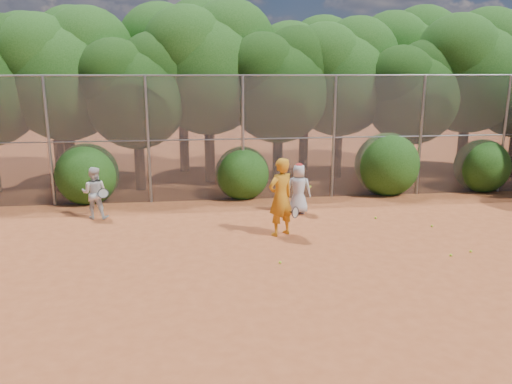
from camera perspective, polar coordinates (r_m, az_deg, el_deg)
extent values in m
plane|color=#A74D25|center=(11.05, 6.80, -8.51)|extent=(80.00, 80.00, 0.00)
cylinder|color=gray|center=(16.68, -22.58, 5.28)|extent=(0.09, 0.09, 4.00)
cylinder|color=gray|center=(16.13, -12.23, 5.76)|extent=(0.09, 0.09, 4.00)
cylinder|color=gray|center=(16.13, -1.50, 6.07)|extent=(0.09, 0.09, 4.00)
cylinder|color=gray|center=(16.68, 8.87, 6.17)|extent=(0.09, 0.09, 4.00)
cylinder|color=gray|center=(17.73, 18.30, 6.09)|extent=(0.09, 0.09, 4.00)
cylinder|color=gray|center=(19.19, 26.49, 5.88)|extent=(0.09, 0.09, 4.00)
cylinder|color=gray|center=(16.11, 2.09, 13.20)|extent=(20.00, 0.05, 0.05)
cylinder|color=gray|center=(16.25, 2.03, 6.13)|extent=(20.00, 0.04, 0.04)
cube|color=slate|center=(16.25, 2.03, 6.13)|extent=(20.00, 0.02, 4.00)
sphere|color=black|center=(19.33, -26.49, 13.32)|extent=(3.05, 3.05, 3.05)
cylinder|color=black|center=(19.18, -20.44, 4.22)|extent=(0.38, 0.38, 2.52)
sphere|color=#1A4411|center=(18.96, -21.08, 11.59)|extent=(4.03, 4.03, 4.03)
sphere|color=#1A4411|center=(19.18, -18.64, 14.82)|extent=(3.23, 3.23, 3.23)
sphere|color=#1A4411|center=(18.84, -23.66, 13.81)|extent=(3.02, 3.02, 3.02)
cylinder|color=black|center=(18.09, -13.17, 3.63)|extent=(0.36, 0.36, 2.17)
sphere|color=black|center=(17.85, -13.54, 10.36)|extent=(3.47, 3.47, 3.47)
sphere|color=black|center=(18.10, -11.34, 13.27)|extent=(2.78, 2.78, 2.78)
sphere|color=black|center=(17.65, -15.77, 12.45)|extent=(2.60, 2.60, 2.60)
cylinder|color=black|center=(18.93, -5.33, 5.13)|extent=(0.39, 0.39, 2.66)
sphere|color=#1A4411|center=(18.72, -5.51, 13.04)|extent=(4.26, 4.26, 4.26)
sphere|color=#1A4411|center=(19.20, -2.98, 16.28)|extent=(3.40, 3.40, 3.40)
sphere|color=#1A4411|center=(18.40, -7.95, 15.61)|extent=(3.19, 3.19, 3.19)
cylinder|color=black|center=(18.61, 2.48, 4.42)|extent=(0.37, 0.37, 2.27)
sphere|color=black|center=(18.38, 2.55, 11.30)|extent=(3.64, 3.64, 3.64)
sphere|color=black|center=(18.85, 4.65, 14.10)|extent=(2.91, 2.91, 2.91)
sphere|color=black|center=(17.99, 0.67, 13.57)|extent=(2.73, 2.73, 2.73)
cylinder|color=black|center=(19.92, 9.25, 5.14)|extent=(0.38, 0.38, 2.45)
sphere|color=#1A4411|center=(19.70, 9.53, 12.05)|extent=(3.92, 3.92, 3.92)
sphere|color=#1A4411|center=(20.31, 11.52, 14.78)|extent=(3.14, 3.14, 3.14)
sphere|color=#1A4411|center=(19.23, 7.85, 14.41)|extent=(2.94, 2.94, 2.94)
cylinder|color=black|center=(19.87, 16.99, 4.18)|extent=(0.36, 0.36, 2.10)
sphere|color=black|center=(19.65, 17.42, 10.10)|extent=(3.36, 3.36, 3.36)
sphere|color=black|center=(20.21, 18.98, 12.46)|extent=(2.69, 2.69, 2.69)
sphere|color=black|center=(19.16, 16.24, 12.12)|extent=(2.52, 2.52, 2.52)
cylinder|color=black|center=(21.48, 22.54, 5.07)|extent=(0.39, 0.39, 2.59)
sphere|color=#1A4411|center=(21.29, 23.18, 11.83)|extent=(4.14, 4.14, 4.14)
sphere|color=#1A4411|center=(22.07, 24.82, 14.41)|extent=(3.32, 3.32, 3.32)
sphere|color=#1A4411|center=(20.67, 22.04, 14.21)|extent=(3.11, 3.11, 3.11)
sphere|color=black|center=(21.50, 27.24, 12.30)|extent=(2.77, 2.77, 2.77)
cylinder|color=black|center=(21.62, -21.67, 5.25)|extent=(0.39, 0.39, 2.62)
sphere|color=#1A4411|center=(21.43, -22.29, 12.06)|extent=(4.20, 4.20, 4.20)
sphere|color=#1A4411|center=(21.65, -20.04, 15.04)|extent=(3.36, 3.36, 3.36)
sphere|color=#1A4411|center=(21.33, -24.68, 14.10)|extent=(3.15, 3.15, 3.15)
cylinder|color=black|center=(21.10, -8.24, 6.14)|extent=(0.40, 0.40, 2.80)
sphere|color=#1A4411|center=(20.92, -8.51, 13.60)|extent=(4.48, 4.48, 4.48)
sphere|color=#1A4411|center=(21.39, -6.09, 16.68)|extent=(3.58, 3.58, 3.58)
sphere|color=#1A4411|center=(20.63, -10.89, 16.00)|extent=(3.36, 3.36, 3.36)
cylinder|color=black|center=(21.20, 5.45, 5.87)|extent=(0.38, 0.38, 2.52)
sphere|color=#1A4411|center=(21.00, 5.61, 12.56)|extent=(4.03, 4.03, 4.03)
sphere|color=#1A4411|center=(21.58, 7.60, 15.21)|extent=(3.23, 3.23, 3.23)
sphere|color=#1A4411|center=(20.57, 3.86, 14.81)|extent=(3.02, 3.02, 3.02)
cylinder|color=black|center=(23.12, 16.17, 6.31)|extent=(0.40, 0.40, 2.73)
sphere|color=#1A4411|center=(22.95, 16.62, 12.94)|extent=(4.37, 4.37, 4.37)
sphere|color=#1A4411|center=(23.72, 18.39, 15.47)|extent=(3.49, 3.49, 3.49)
sphere|color=#1A4411|center=(22.37, 15.26, 15.26)|extent=(3.28, 3.28, 3.28)
sphere|color=#1A4411|center=(16.89, -18.74, 2.25)|extent=(2.00, 2.00, 2.00)
sphere|color=#1A4411|center=(16.61, -1.58, 2.45)|extent=(1.80, 1.80, 1.80)
sphere|color=#1A4411|center=(17.74, 14.74, 3.39)|extent=(2.20, 2.20, 2.20)
sphere|color=#1A4411|center=(19.32, 24.43, 2.98)|extent=(1.90, 1.90, 1.90)
imported|color=orange|center=(12.74, 2.83, -0.59)|extent=(0.88, 0.78, 2.02)
torus|color=black|center=(12.70, 4.52, -2.34)|extent=(0.25, 0.25, 0.30)
cylinder|color=black|center=(12.82, 3.69, -2.26)|extent=(0.23, 0.22, 0.06)
imported|color=silver|center=(14.80, 4.91, 0.37)|extent=(0.81, 0.62, 1.49)
ellipsoid|color=red|center=(14.65, 4.96, 3.05)|extent=(0.22, 0.22, 0.13)
sphere|color=#BFDF28|center=(14.65, 6.22, 0.62)|extent=(0.07, 0.07, 0.07)
imported|color=silver|center=(14.97, -17.98, -0.09)|extent=(0.79, 0.64, 1.50)
torus|color=black|center=(14.61, -17.06, -0.15)|extent=(0.32, 0.20, 0.27)
cylinder|color=black|center=(14.82, -16.96, -0.40)|extent=(0.05, 0.26, 0.17)
sphere|color=#BFDF28|center=(12.81, 23.34, -6.23)|extent=(0.07, 0.07, 0.07)
sphere|color=#BFDF28|center=(14.44, 19.47, -3.67)|extent=(0.07, 0.07, 0.07)
sphere|color=#BFDF28|center=(12.38, 21.37, -6.73)|extent=(0.07, 0.07, 0.07)
sphere|color=#BFDF28|center=(11.14, 2.77, -8.03)|extent=(0.07, 0.07, 0.07)
sphere|color=#BFDF28|center=(14.75, 13.51, -2.88)|extent=(0.07, 0.07, 0.07)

